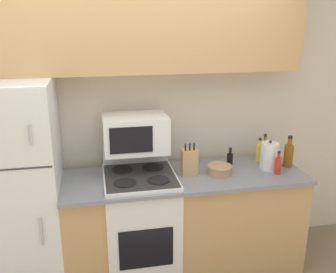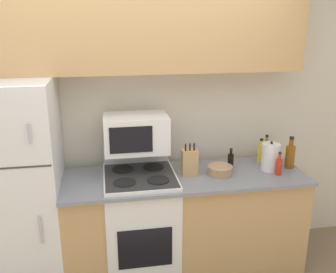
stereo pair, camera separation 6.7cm
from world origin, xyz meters
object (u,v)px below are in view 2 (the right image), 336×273
at_px(bottle_hot_sauce, 279,166).
at_px(bottle_vinegar, 266,150).
at_px(microwave, 136,133).
at_px(bottle_whiskey, 290,156).
at_px(stove, 141,223).
at_px(knife_block, 189,162).
at_px(refrigerator, 15,189).
at_px(bowl, 220,170).
at_px(kettle, 270,157).
at_px(bottle_cooking_spray, 261,153).
at_px(bottle_soy_sauce, 231,160).

relative_size(bottle_hot_sauce, bottle_vinegar, 0.83).
height_order(microwave, bottle_vinegar, microwave).
bearing_deg(bottle_whiskey, stove, -179.65).
height_order(stove, knife_block, knife_block).
xyz_separation_m(refrigerator, bottle_hot_sauce, (2.12, -0.17, 0.11)).
bearing_deg(bowl, stove, 176.56).
distance_m(bottle_hot_sauce, kettle, 0.13).
bearing_deg(refrigerator, bottle_cooking_spray, 3.87).
height_order(microwave, bottle_whiskey, microwave).
height_order(knife_block, bottle_hot_sauce, knife_block).
relative_size(refrigerator, bowl, 8.28).
bearing_deg(bottle_vinegar, bottle_cooking_spray, -151.22).
xyz_separation_m(bottle_hot_sauce, bottle_vinegar, (0.04, 0.35, 0.02)).
bearing_deg(bottle_cooking_spray, bottle_hot_sauce, -85.00).
height_order(knife_block, bottle_vinegar, knife_block).
xyz_separation_m(refrigerator, bottle_whiskey, (2.29, -0.03, 0.14)).
distance_m(stove, bottle_vinegar, 1.30).
xyz_separation_m(bottle_whiskey, bottle_cooking_spray, (-0.19, 0.17, -0.02)).
xyz_separation_m(bottle_cooking_spray, bottle_vinegar, (0.07, 0.04, 0.01)).
xyz_separation_m(stove, bottle_vinegar, (1.18, 0.22, 0.51)).
xyz_separation_m(bottle_whiskey, bottle_vinegar, (-0.13, 0.21, -0.02)).
bearing_deg(bottle_hot_sauce, bowl, 169.43).
relative_size(microwave, kettle, 2.02).
height_order(microwave, bottle_soy_sauce, microwave).
xyz_separation_m(microwave, bottle_hot_sauce, (1.16, -0.26, -0.27)).
height_order(knife_block, bowl, knife_block).
distance_m(bowl, kettle, 0.46).
distance_m(knife_block, bottle_vinegar, 0.80).
bearing_deg(bottle_whiskey, bottle_hot_sauce, -140.62).
bearing_deg(bottle_cooking_spray, kettle, -89.25).
bearing_deg(bottle_hot_sauce, refrigerator, 175.47).
bearing_deg(stove, bottle_hot_sauce, -6.43).
distance_m(bottle_cooking_spray, bottle_vinegar, 0.07).
bearing_deg(refrigerator, stove, -2.29).
relative_size(bowl, kettle, 0.81).
bearing_deg(bottle_whiskey, kettle, -173.86).
bearing_deg(knife_block, bottle_whiskey, 0.14).
distance_m(bottle_whiskey, bottle_vinegar, 0.25).
relative_size(refrigerator, bottle_soy_sauce, 9.56).
xyz_separation_m(refrigerator, bottle_soy_sauce, (1.78, 0.05, 0.11)).
distance_m(refrigerator, kettle, 2.10).
height_order(bottle_whiskey, bottle_vinegar, bottle_whiskey).
bearing_deg(knife_block, bottle_vinegar, 15.37).
relative_size(microwave, bottle_cooking_spray, 2.37).
bearing_deg(microwave, bottle_hot_sauce, -12.55).
bearing_deg(bowl, refrigerator, 177.24).
height_order(refrigerator, bottle_soy_sauce, refrigerator).
distance_m(bottle_soy_sauce, bottle_vinegar, 0.40).
height_order(bottle_soy_sauce, bottle_whiskey, bottle_whiskey).
relative_size(bottle_whiskey, bottle_hot_sauce, 1.40).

